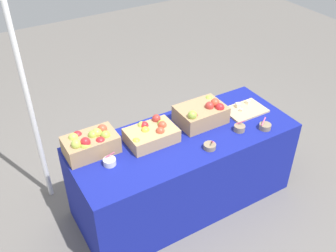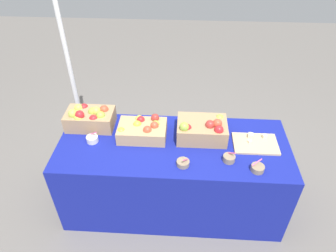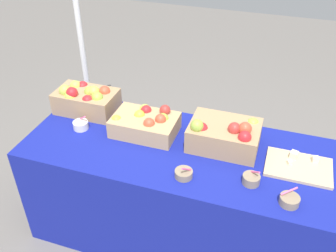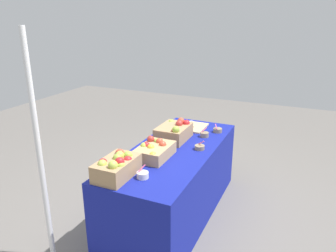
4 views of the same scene
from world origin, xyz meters
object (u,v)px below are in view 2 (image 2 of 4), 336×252
object	(u,v)px
sample_bowl_near	(92,139)
sample_bowl_extra	(258,168)
sample_bowl_far	(229,158)
apple_crate_middle	(143,130)
sample_bowl_mid	(183,163)
tent_pole	(71,74)
cutting_board_back	(255,143)
apple_crate_left	(90,118)
apple_crate_right	(202,129)

from	to	relation	value
sample_bowl_near	sample_bowl_extra	distance (m)	1.33
sample_bowl_near	sample_bowl_far	bearing A→B (deg)	-8.32
apple_crate_middle	sample_bowl_far	bearing A→B (deg)	-20.17
sample_bowl_far	sample_bowl_mid	bearing A→B (deg)	-169.33
sample_bowl_far	apple_crate_middle	bearing A→B (deg)	159.83
sample_bowl_mid	tent_pole	size ratio (longest dim) A/B	0.05
sample_bowl_near	apple_crate_middle	bearing A→B (deg)	13.04
cutting_board_back	tent_pole	bearing A→B (deg)	158.58
sample_bowl_far	tent_pole	xyz separation A→B (m)	(-1.46, 0.87, 0.20)
apple_crate_left	tent_pole	world-z (taller)	tent_pole
apple_crate_middle	cutting_board_back	xyz separation A→B (m)	(0.93, -0.05, -0.06)
tent_pole	apple_crate_middle	bearing A→B (deg)	-38.73
apple_crate_middle	apple_crate_right	world-z (taller)	apple_crate_right
sample_bowl_mid	tent_pole	bearing A→B (deg)	139.88
apple_crate_left	apple_crate_middle	world-z (taller)	apple_crate_left
apple_crate_middle	sample_bowl_extra	bearing A→B (deg)	-21.04
cutting_board_back	sample_bowl_far	xyz separation A→B (m)	(-0.23, -0.21, 0.02)
cutting_board_back	sample_bowl_mid	xyz separation A→B (m)	(-0.58, -0.27, 0.01)
tent_pole	sample_bowl_extra	bearing A→B (deg)	-29.99
sample_bowl_near	sample_bowl_mid	xyz separation A→B (m)	(0.75, -0.23, -0.00)
apple_crate_left	sample_bowl_mid	distance (m)	0.92
apple_crate_left	sample_bowl_extra	xyz separation A→B (m)	(1.36, -0.45, -0.07)
sample_bowl_near	cutting_board_back	bearing A→B (deg)	1.89
apple_crate_right	sample_bowl_mid	distance (m)	0.37
apple_crate_middle	sample_bowl_mid	world-z (taller)	apple_crate_middle
sample_bowl_near	sample_bowl_extra	xyz separation A→B (m)	(1.30, -0.25, -0.00)
sample_bowl_far	apple_crate_right	bearing A→B (deg)	126.64
cutting_board_back	sample_bowl_far	size ratio (longest dim) A/B	3.65
apple_crate_middle	apple_crate_left	bearing A→B (deg)	167.11
apple_crate_left	apple_crate_right	bearing A→B (deg)	-5.49
apple_crate_right	sample_bowl_extra	size ratio (longest dim) A/B	4.11
apple_crate_right	sample_bowl_mid	size ratio (longest dim) A/B	4.15
cutting_board_back	sample_bowl_near	size ratio (longest dim) A/B	3.44
apple_crate_right	sample_bowl_far	distance (m)	0.34
sample_bowl_extra	apple_crate_left	bearing A→B (deg)	161.67
apple_crate_right	sample_bowl_mid	bearing A→B (deg)	-114.08
apple_crate_middle	sample_bowl_near	size ratio (longest dim) A/B	3.81
cutting_board_back	sample_bowl_far	bearing A→B (deg)	-138.72
apple_crate_right	sample_bowl_far	world-z (taller)	apple_crate_right
sample_bowl_mid	sample_bowl_far	bearing A→B (deg)	10.67
tent_pole	apple_crate_left	bearing A→B (deg)	-59.46
sample_bowl_far	sample_bowl_extra	distance (m)	0.22
cutting_board_back	sample_bowl_extra	size ratio (longest dim) A/B	3.62
sample_bowl_near	sample_bowl_far	distance (m)	1.11
apple_crate_right	cutting_board_back	distance (m)	0.45
sample_bowl_extra	tent_pole	size ratio (longest dim) A/B	0.05
apple_crate_left	sample_bowl_extra	distance (m)	1.44
apple_crate_middle	cutting_board_back	distance (m)	0.93
apple_crate_middle	sample_bowl_extra	size ratio (longest dim) A/B	4.01
sample_bowl_mid	tent_pole	xyz separation A→B (m)	(-1.11, 0.94, 0.20)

